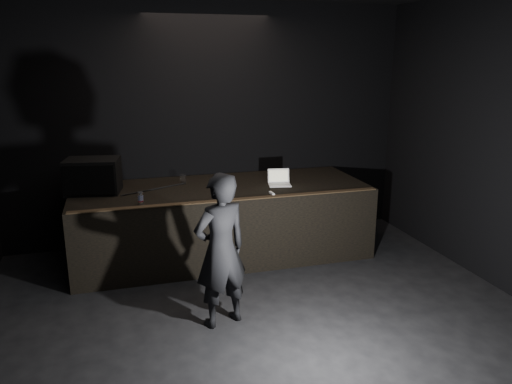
{
  "coord_description": "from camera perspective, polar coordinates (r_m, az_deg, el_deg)",
  "views": [
    {
      "loc": [
        -1.38,
        -3.79,
        2.74
      ],
      "look_at": [
        0.38,
        2.3,
        1.0
      ],
      "focal_mm": 35.0,
      "sensor_mm": 36.0,
      "label": 1
    }
  ],
  "objects": [
    {
      "name": "stage_monitor",
      "position": [
        6.83,
        -18.15,
        1.76
      ],
      "size": [
        0.75,
        0.6,
        0.45
      ],
      "rotation": [
        0.0,
        0.0,
        -0.18
      ],
      "color": "black",
      "rests_on": "stage_riser"
    },
    {
      "name": "cable",
      "position": [
        6.82,
        -11.51,
        0.33
      ],
      "size": [
        0.9,
        0.44,
        0.02
      ],
      "primitive_type": "cylinder",
      "rotation": [
        0.0,
        1.57,
        0.44
      ],
      "color": "black",
      "rests_on": "stage_riser"
    },
    {
      "name": "wii_remote",
      "position": [
        6.46,
        1.83,
        -0.16
      ],
      "size": [
        0.04,
        0.14,
        0.03
      ],
      "primitive_type": "cube",
      "rotation": [
        0.0,
        0.0,
        0.02
      ],
      "color": "white",
      "rests_on": "stage_riser"
    },
    {
      "name": "plastic_cup",
      "position": [
        7.13,
        -8.34,
        1.54
      ],
      "size": [
        0.09,
        0.09,
        0.11
      ],
      "primitive_type": "cylinder",
      "color": "white",
      "rests_on": "stage_riser"
    },
    {
      "name": "room_walls",
      "position": [
        4.09,
        3.85,
        5.24
      ],
      "size": [
        6.1,
        7.1,
        3.52
      ],
      "color": "black",
      "rests_on": "ground"
    },
    {
      "name": "laptop",
      "position": [
        6.95,
        2.67,
        1.3
      ],
      "size": [
        0.35,
        0.32,
        0.21
      ],
      "rotation": [
        0.0,
        0.0,
        -0.19
      ],
      "color": "silver",
      "rests_on": "stage_riser"
    },
    {
      "name": "ground",
      "position": [
        4.87,
        3.4,
        -18.9
      ],
      "size": [
        7.0,
        7.0,
        0.0
      ],
      "primitive_type": "plane",
      "color": "black",
      "rests_on": "ground"
    },
    {
      "name": "stage_riser",
      "position": [
        7.03,
        -3.95,
        -3.28
      ],
      "size": [
        4.0,
        1.5,
        1.0
      ],
      "primitive_type": "cube",
      "color": "black",
      "rests_on": "ground"
    },
    {
      "name": "person",
      "position": [
        5.13,
        -4.06,
        -6.68
      ],
      "size": [
        0.69,
        0.56,
        1.64
      ],
      "primitive_type": "imported",
      "rotation": [
        0.0,
        0.0,
        3.47
      ],
      "color": "black",
      "rests_on": "ground"
    },
    {
      "name": "beer_can",
      "position": [
        6.16,
        -13.06,
        -0.71
      ],
      "size": [
        0.07,
        0.07,
        0.16
      ],
      "color": "silver",
      "rests_on": "stage_riser"
    },
    {
      "name": "riser_lip",
      "position": [
        6.21,
        -2.64,
        -0.87
      ],
      "size": [
        3.92,
        0.1,
        0.01
      ],
      "primitive_type": "cube",
      "color": "brown",
      "rests_on": "stage_riser"
    }
  ]
}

